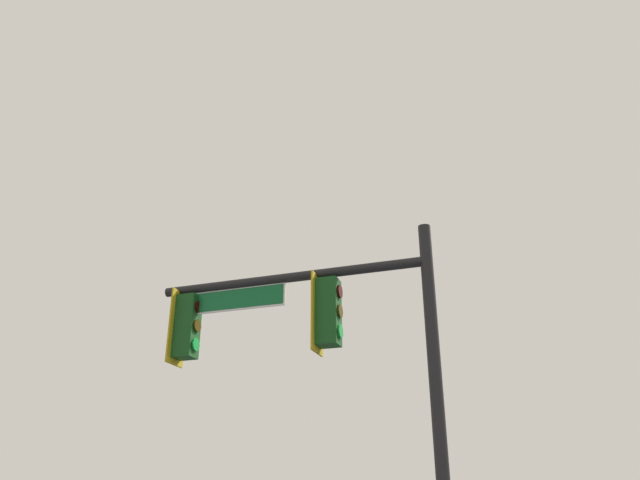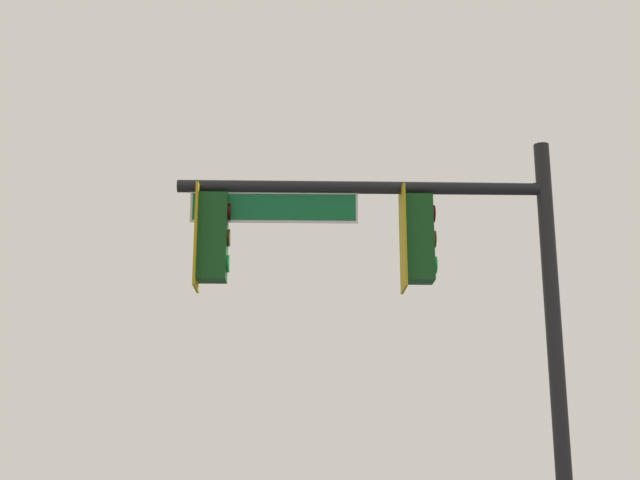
{
  "view_description": "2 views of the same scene",
  "coord_description": "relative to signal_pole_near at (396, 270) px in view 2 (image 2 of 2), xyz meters",
  "views": [
    {
      "loc": [
        -10.78,
        -0.44,
        1.59
      ],
      "look_at": [
        -4.77,
        -9.71,
        6.52
      ],
      "focal_mm": 35.0,
      "sensor_mm": 36.0,
      "label": 1
    },
    {
      "loc": [
        -6.84,
        2.18,
        1.68
      ],
      "look_at": [
        -4.49,
        -8.26,
        4.58
      ],
      "focal_mm": 50.0,
      "sensor_mm": 36.0,
      "label": 2
    }
  ],
  "objects": [
    {
      "name": "signal_pole_near",
      "position": [
        0.0,
        0.0,
        0.0
      ],
      "size": [
        4.62,
        1.42,
        5.86
      ],
      "color": "black",
      "rests_on": "ground_plane"
    }
  ]
}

